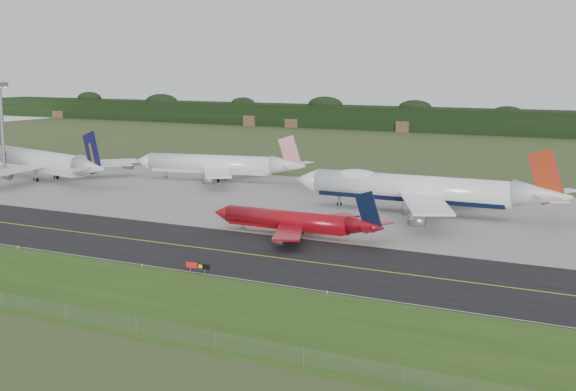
{
  "coord_description": "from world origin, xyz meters",
  "views": [
    {
      "loc": [
        81.48,
        -125.44,
        33.86
      ],
      "look_at": [
        2.52,
        22.0,
        6.59
      ],
      "focal_mm": 50.0,
      "sensor_mm": 36.0,
      "label": 1
    }
  ],
  "objects_px": {
    "jet_red_737": "(296,221)",
    "floodlight_mast": "(1,112)",
    "jet_navy_gold": "(45,162)",
    "jet_star_tail": "(219,165)",
    "jet_ba_747": "(420,189)",
    "taxiway_sign": "(198,266)"
  },
  "relations": [
    {
      "from": "jet_navy_gold",
      "to": "floodlight_mast",
      "type": "height_order",
      "value": "floodlight_mast"
    },
    {
      "from": "jet_star_tail",
      "to": "floodlight_mast",
      "type": "height_order",
      "value": "floodlight_mast"
    },
    {
      "from": "jet_ba_747",
      "to": "jet_navy_gold",
      "type": "xyz_separation_m",
      "value": [
        -115.69,
        -1.07,
        -0.29
      ]
    },
    {
      "from": "jet_red_737",
      "to": "jet_navy_gold",
      "type": "xyz_separation_m",
      "value": [
        -101.91,
        34.23,
        2.46
      ]
    },
    {
      "from": "jet_red_737",
      "to": "floodlight_mast",
      "type": "xyz_separation_m",
      "value": [
        -121.25,
        36.25,
        16.9
      ]
    },
    {
      "from": "jet_red_737",
      "to": "jet_star_tail",
      "type": "bearing_deg",
      "value": 134.07
    },
    {
      "from": "jet_red_737",
      "to": "jet_star_tail",
      "type": "distance_m",
      "value": 80.18
    },
    {
      "from": "jet_ba_747",
      "to": "jet_navy_gold",
      "type": "bearing_deg",
      "value": -179.47
    },
    {
      "from": "floodlight_mast",
      "to": "taxiway_sign",
      "type": "bearing_deg",
      "value": -30.06
    },
    {
      "from": "jet_star_tail",
      "to": "jet_red_737",
      "type": "bearing_deg",
      "value": -45.93
    },
    {
      "from": "jet_red_737",
      "to": "floodlight_mast",
      "type": "distance_m",
      "value": 127.68
    },
    {
      "from": "jet_red_737",
      "to": "floodlight_mast",
      "type": "height_order",
      "value": "floodlight_mast"
    },
    {
      "from": "jet_red_737",
      "to": "jet_ba_747",
      "type": "bearing_deg",
      "value": 68.68
    },
    {
      "from": "floodlight_mast",
      "to": "taxiway_sign",
      "type": "height_order",
      "value": "floodlight_mast"
    },
    {
      "from": "jet_navy_gold",
      "to": "taxiway_sign",
      "type": "height_order",
      "value": "jet_navy_gold"
    },
    {
      "from": "floodlight_mast",
      "to": "taxiway_sign",
      "type": "xyz_separation_m",
      "value": [
        120.42,
        -69.68,
        -18.68
      ]
    },
    {
      "from": "jet_navy_gold",
      "to": "floodlight_mast",
      "type": "distance_m",
      "value": 24.22
    },
    {
      "from": "jet_ba_747",
      "to": "jet_star_tail",
      "type": "bearing_deg",
      "value": 162.23
    },
    {
      "from": "jet_navy_gold",
      "to": "taxiway_sign",
      "type": "bearing_deg",
      "value": -33.8
    },
    {
      "from": "jet_star_tail",
      "to": "taxiway_sign",
      "type": "distance_m",
      "value": 106.37
    },
    {
      "from": "jet_star_tail",
      "to": "floodlight_mast",
      "type": "bearing_deg",
      "value": -161.95
    },
    {
      "from": "jet_ba_747",
      "to": "floodlight_mast",
      "type": "distance_m",
      "value": 135.78
    }
  ]
}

